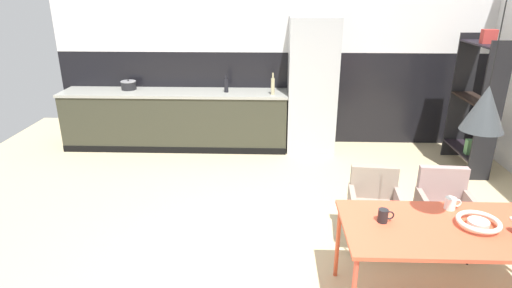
{
  "coord_description": "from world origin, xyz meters",
  "views": [
    {
      "loc": [
        -0.05,
        -3.31,
        2.45
      ],
      "look_at": [
        -0.2,
        0.89,
        0.87
      ],
      "focal_mm": 29.66,
      "sensor_mm": 36.0,
      "label": 1
    }
  ],
  "objects_px": {
    "fruit_bowl": "(479,222)",
    "pendant_lamp_over_table_near": "(485,108)",
    "refrigerator_column": "(312,86)",
    "armchair_by_stool": "(374,197)",
    "mug_dark_espresso": "(451,203)",
    "bottle_vinegar_dark": "(226,85)",
    "dining_table": "(458,232)",
    "mug_white_ceramic": "(383,216)",
    "cooking_pot": "(129,85)",
    "open_shelf_unit": "(475,102)",
    "bottle_spice_small": "(273,86)",
    "armchair_corner_seat": "(444,200)"
  },
  "relations": [
    {
      "from": "mug_white_ceramic",
      "to": "fruit_bowl",
      "type": "bearing_deg",
      "value": -3.99
    },
    {
      "from": "dining_table",
      "to": "pendant_lamp_over_table_near",
      "type": "height_order",
      "value": "pendant_lamp_over_table_near"
    },
    {
      "from": "bottle_vinegar_dark",
      "to": "pendant_lamp_over_table_near",
      "type": "distance_m",
      "value": 4.19
    },
    {
      "from": "mug_white_ceramic",
      "to": "bottle_spice_small",
      "type": "distance_m",
      "value": 3.46
    },
    {
      "from": "refrigerator_column",
      "to": "bottle_spice_small",
      "type": "relative_size",
      "value": 6.18
    },
    {
      "from": "mug_white_ceramic",
      "to": "mug_dark_espresso",
      "type": "height_order",
      "value": "mug_white_ceramic"
    },
    {
      "from": "bottle_vinegar_dark",
      "to": "dining_table",
      "type": "bearing_deg",
      "value": -59.08
    },
    {
      "from": "armchair_corner_seat",
      "to": "bottle_vinegar_dark",
      "type": "relative_size",
      "value": 2.97
    },
    {
      "from": "refrigerator_column",
      "to": "fruit_bowl",
      "type": "relative_size",
      "value": 6.33
    },
    {
      "from": "armchair_by_stool",
      "to": "dining_table",
      "type": "bearing_deg",
      "value": 119.58
    },
    {
      "from": "refrigerator_column",
      "to": "open_shelf_unit",
      "type": "xyz_separation_m",
      "value": [
        2.16,
        -0.68,
        -0.06
      ]
    },
    {
      "from": "refrigerator_column",
      "to": "bottle_vinegar_dark",
      "type": "bearing_deg",
      "value": -179.2
    },
    {
      "from": "mug_white_ceramic",
      "to": "cooking_pot",
      "type": "xyz_separation_m",
      "value": [
        -3.11,
        3.59,
        0.18
      ]
    },
    {
      "from": "armchair_corner_seat",
      "to": "bottle_vinegar_dark",
      "type": "xyz_separation_m",
      "value": [
        -2.36,
        2.68,
        0.5
      ]
    },
    {
      "from": "bottle_vinegar_dark",
      "to": "pendant_lamp_over_table_near",
      "type": "relative_size",
      "value": 0.2
    },
    {
      "from": "armchair_by_stool",
      "to": "bottle_spice_small",
      "type": "height_order",
      "value": "bottle_spice_small"
    },
    {
      "from": "armchair_corner_seat",
      "to": "fruit_bowl",
      "type": "relative_size",
      "value": 2.54
    },
    {
      "from": "dining_table",
      "to": "bottle_vinegar_dark",
      "type": "relative_size",
      "value": 6.36
    },
    {
      "from": "dining_table",
      "to": "bottle_spice_small",
      "type": "height_order",
      "value": "bottle_spice_small"
    },
    {
      "from": "mug_dark_espresso",
      "to": "bottle_spice_small",
      "type": "bearing_deg",
      "value": 114.76
    },
    {
      "from": "fruit_bowl",
      "to": "mug_dark_espresso",
      "type": "distance_m",
      "value": 0.29
    },
    {
      "from": "armchair_corner_seat",
      "to": "mug_white_ceramic",
      "type": "bearing_deg",
      "value": 48.38
    },
    {
      "from": "refrigerator_column",
      "to": "armchair_by_stool",
      "type": "xyz_separation_m",
      "value": [
        0.4,
        -2.64,
        -0.5
      ]
    },
    {
      "from": "bottle_vinegar_dark",
      "to": "pendant_lamp_over_table_near",
      "type": "height_order",
      "value": "pendant_lamp_over_table_near"
    },
    {
      "from": "fruit_bowl",
      "to": "mug_white_ceramic",
      "type": "distance_m",
      "value": 0.7
    },
    {
      "from": "fruit_bowl",
      "to": "armchair_by_stool",
      "type": "bearing_deg",
      "value": 121.5
    },
    {
      "from": "mug_white_ceramic",
      "to": "cooking_pot",
      "type": "bearing_deg",
      "value": 130.87
    },
    {
      "from": "cooking_pot",
      "to": "open_shelf_unit",
      "type": "bearing_deg",
      "value": -8.84
    },
    {
      "from": "armchair_by_stool",
      "to": "mug_white_ceramic",
      "type": "bearing_deg",
      "value": 85.33
    },
    {
      "from": "mug_white_ceramic",
      "to": "bottle_spice_small",
      "type": "bearing_deg",
      "value": 104.19
    },
    {
      "from": "refrigerator_column",
      "to": "open_shelf_unit",
      "type": "relative_size",
      "value": 1.06
    },
    {
      "from": "armchair_by_stool",
      "to": "mug_white_ceramic",
      "type": "height_order",
      "value": "mug_white_ceramic"
    },
    {
      "from": "dining_table",
      "to": "mug_dark_espresso",
      "type": "relative_size",
      "value": 13.11
    },
    {
      "from": "bottle_vinegar_dark",
      "to": "bottle_spice_small",
      "type": "bearing_deg",
      "value": -9.82
    },
    {
      "from": "bottle_spice_small",
      "to": "pendant_lamp_over_table_near",
      "type": "bearing_deg",
      "value": -67.8
    },
    {
      "from": "mug_dark_espresso",
      "to": "cooking_pot",
      "type": "relative_size",
      "value": 0.56
    },
    {
      "from": "mug_dark_espresso",
      "to": "open_shelf_unit",
      "type": "xyz_separation_m",
      "value": [
        1.31,
        2.59,
        0.16
      ]
    },
    {
      "from": "bottle_vinegar_dark",
      "to": "open_shelf_unit",
      "type": "bearing_deg",
      "value": -10.75
    },
    {
      "from": "bottle_spice_small",
      "to": "bottle_vinegar_dark",
      "type": "bearing_deg",
      "value": 170.18
    },
    {
      "from": "bottle_spice_small",
      "to": "armchair_by_stool",
      "type": "bearing_deg",
      "value": -68.31
    },
    {
      "from": "armchair_by_stool",
      "to": "pendant_lamp_over_table_near",
      "type": "distance_m",
      "value": 1.55
    },
    {
      "from": "armchair_corner_seat",
      "to": "bottle_spice_small",
      "type": "xyz_separation_m",
      "value": [
        -1.65,
        2.55,
        0.52
      ]
    },
    {
      "from": "armchair_corner_seat",
      "to": "open_shelf_unit",
      "type": "distance_m",
      "value": 2.34
    },
    {
      "from": "cooking_pot",
      "to": "pendant_lamp_over_table_near",
      "type": "distance_m",
      "value": 5.25
    },
    {
      "from": "armchair_by_stool",
      "to": "bottle_vinegar_dark",
      "type": "distance_m",
      "value": 3.17
    },
    {
      "from": "fruit_bowl",
      "to": "pendant_lamp_over_table_near",
      "type": "relative_size",
      "value": 0.24
    },
    {
      "from": "dining_table",
      "to": "fruit_bowl",
      "type": "distance_m",
      "value": 0.16
    },
    {
      "from": "cooking_pot",
      "to": "pendant_lamp_over_table_near",
      "type": "xyz_separation_m",
      "value": [
        3.67,
        -3.68,
        0.71
      ]
    },
    {
      "from": "pendant_lamp_over_table_near",
      "to": "fruit_bowl",
      "type": "bearing_deg",
      "value": 16.75
    },
    {
      "from": "armchair_by_stool",
      "to": "armchair_corner_seat",
      "type": "bearing_deg",
      "value": -179.25
    }
  ]
}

